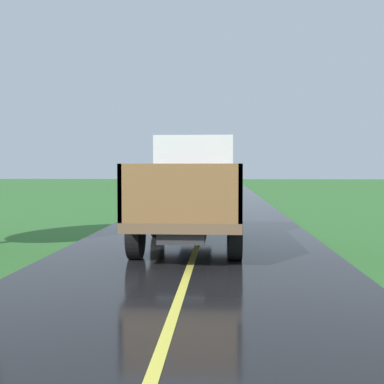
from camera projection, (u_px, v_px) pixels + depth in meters
The scene contains 1 object.
banana_truck_near at pixel (192, 189), 12.60m from camera, with size 2.38×5.82×2.80m.
Camera 1 is at (0.64, 0.15, 1.97)m, focal length 45.26 mm.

